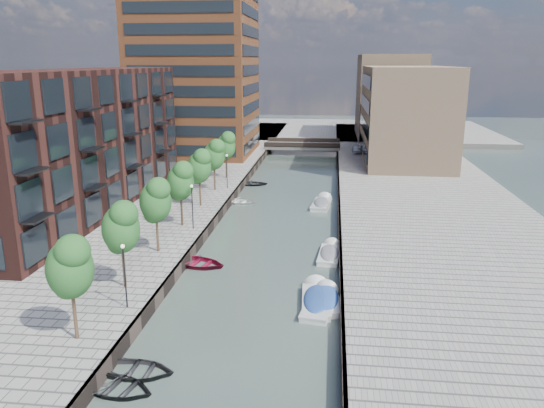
% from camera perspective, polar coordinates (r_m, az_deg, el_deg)
% --- Properties ---
extents(water, '(300.00, 300.00, 0.00)m').
position_cam_1_polar(water, '(63.08, 1.63, 0.64)').
color(water, '#38473F').
rests_on(water, ground).
extents(quay_left, '(60.00, 140.00, 1.00)m').
position_cam_1_polar(quay_left, '(75.04, -26.93, 1.72)').
color(quay_left, gray).
rests_on(quay_left, ground).
extents(quay_right, '(20.00, 140.00, 1.00)m').
position_cam_1_polar(quay_right, '(63.68, 16.13, 0.64)').
color(quay_right, gray).
rests_on(quay_right, ground).
extents(quay_wall_left, '(0.25, 140.00, 1.00)m').
position_cam_1_polar(quay_wall_left, '(63.75, -3.84, 1.23)').
color(quay_wall_left, '#332823').
rests_on(quay_wall_left, ground).
extents(quay_wall_right, '(0.25, 140.00, 1.00)m').
position_cam_1_polar(quay_wall_right, '(62.76, 7.19, 0.92)').
color(quay_wall_right, '#332823').
rests_on(quay_wall_right, ground).
extents(far_closure, '(80.00, 40.00, 1.00)m').
position_cam_1_polar(far_closure, '(121.93, 4.09, 7.89)').
color(far_closure, gray).
rests_on(far_closure, ground).
extents(apartment_block, '(8.00, 38.00, 14.00)m').
position_cam_1_polar(apartment_block, '(57.28, -19.73, 6.45)').
color(apartment_block, black).
rests_on(apartment_block, quay_left).
extents(tower, '(18.00, 18.00, 30.00)m').
position_cam_1_polar(tower, '(88.68, -8.23, 15.12)').
color(tower, brown).
rests_on(tower, quay_left).
extents(tan_block_near, '(12.00, 25.00, 14.00)m').
position_cam_1_polar(tan_block_near, '(83.93, 14.11, 9.36)').
color(tan_block_near, tan).
rests_on(tan_block_near, quay_right).
extents(tan_block_far, '(12.00, 20.00, 16.00)m').
position_cam_1_polar(tan_block_far, '(109.61, 12.43, 11.24)').
color(tan_block_far, tan).
rests_on(tan_block_far, quay_right).
extents(bridge, '(13.00, 6.00, 1.30)m').
position_cam_1_polar(bridge, '(94.11, 3.33, 6.31)').
color(bridge, gray).
rests_on(bridge, ground).
extents(tree_0, '(2.50, 2.50, 5.95)m').
position_cam_1_polar(tree_0, '(30.24, -20.94, -6.17)').
color(tree_0, '#382619').
rests_on(tree_0, quay_left).
extents(tree_1, '(2.50, 2.50, 5.95)m').
position_cam_1_polar(tree_1, '(36.21, -15.96, -2.27)').
color(tree_1, '#382619').
rests_on(tree_1, quay_left).
extents(tree_2, '(2.50, 2.50, 5.95)m').
position_cam_1_polar(tree_2, '(42.50, -12.44, 0.51)').
color(tree_2, '#382619').
rests_on(tree_2, quay_left).
extents(tree_3, '(2.50, 2.50, 5.95)m').
position_cam_1_polar(tree_3, '(48.98, -9.83, 2.57)').
color(tree_3, '#382619').
rests_on(tree_3, quay_left).
extents(tree_4, '(2.50, 2.50, 5.95)m').
position_cam_1_polar(tree_4, '(55.59, -7.84, 4.14)').
color(tree_4, '#382619').
rests_on(tree_4, quay_left).
extents(tree_5, '(2.50, 2.50, 5.95)m').
position_cam_1_polar(tree_5, '(62.29, -6.26, 5.36)').
color(tree_5, '#382619').
rests_on(tree_5, quay_left).
extents(tree_6, '(2.50, 2.50, 5.95)m').
position_cam_1_polar(tree_6, '(69.04, -4.99, 6.35)').
color(tree_6, '#382619').
rests_on(tree_6, quay_left).
extents(lamp_0, '(0.24, 0.24, 4.12)m').
position_cam_1_polar(lamp_0, '(33.71, -15.60, -6.78)').
color(lamp_0, black).
rests_on(lamp_0, quay_left).
extents(lamp_1, '(0.24, 0.24, 4.12)m').
position_cam_1_polar(lamp_1, '(48.12, -8.58, 0.20)').
color(lamp_1, black).
rests_on(lamp_1, quay_left).
extents(lamp_2, '(0.24, 0.24, 4.12)m').
position_cam_1_polar(lamp_2, '(63.30, -4.87, 3.91)').
color(lamp_2, black).
rests_on(lamp_2, quay_left).
extents(sloop_0, '(4.68, 3.81, 0.85)m').
position_cam_1_polar(sloop_0, '(28.85, -16.42, -18.70)').
color(sloop_0, black).
rests_on(sloop_0, ground).
extents(sloop_1, '(4.25, 3.10, 0.86)m').
position_cam_1_polar(sloop_1, '(29.86, -14.41, -17.28)').
color(sloop_1, '#252427').
rests_on(sloop_1, ground).
extents(sloop_2, '(5.41, 4.45, 0.98)m').
position_cam_1_polar(sloop_2, '(42.92, -8.01, -6.59)').
color(sloop_2, maroon).
rests_on(sloop_2, ground).
extents(sloop_3, '(4.56, 3.65, 0.84)m').
position_cam_1_polar(sloop_3, '(60.89, -3.69, 0.08)').
color(sloop_3, white).
rests_on(sloop_3, ground).
extents(sloop_4, '(4.18, 3.08, 0.84)m').
position_cam_1_polar(sloop_4, '(69.82, -2.13, 2.06)').
color(sloop_4, black).
rests_on(sloop_4, ground).
extents(motorboat_0, '(2.10, 5.44, 1.78)m').
position_cam_1_polar(motorboat_0, '(36.52, 4.76, -10.13)').
color(motorboat_0, beige).
rests_on(motorboat_0, ground).
extents(motorboat_1, '(2.04, 4.95, 1.61)m').
position_cam_1_polar(motorboat_1, '(44.79, 6.23, -5.31)').
color(motorboat_1, silver).
rests_on(motorboat_1, ground).
extents(motorboat_2, '(2.55, 5.33, 1.70)m').
position_cam_1_polar(motorboat_2, '(36.29, 5.33, -10.52)').
color(motorboat_2, '#BBBBB9').
rests_on(motorboat_2, ground).
extents(motorboat_3, '(3.09, 5.30, 1.67)m').
position_cam_1_polar(motorboat_3, '(36.79, 5.69, -9.98)').
color(motorboat_3, silver).
rests_on(motorboat_3, ground).
extents(motorboat_4, '(2.43, 5.57, 1.80)m').
position_cam_1_polar(motorboat_4, '(60.08, 5.38, 0.05)').
color(motorboat_4, '#B3B2B1').
rests_on(motorboat_4, ground).
extents(car, '(1.66, 3.87, 1.30)m').
position_cam_1_polar(car, '(89.61, 9.12, 5.87)').
color(car, silver).
rests_on(car, quay_right).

